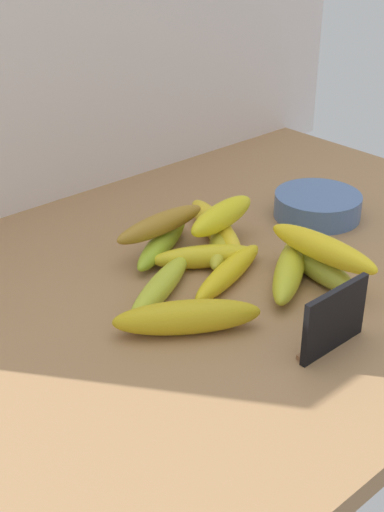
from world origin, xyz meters
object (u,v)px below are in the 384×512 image
banana_0 (215,226)px  banana_2 (228,272)px  banana_6 (162,243)px  banana_11 (161,224)px  chalkboard_sign (334,321)px  banana_10 (323,248)px  banana_8 (290,269)px  banana_5 (318,268)px  banana_4 (160,287)px  banana_7 (220,241)px  banana_3 (205,256)px  banana_1 (187,317)px  banana_9 (222,216)px  fruit_bowl (318,205)px

banana_0 → banana_2: (-8.20, -11.31, -0.36)cm
banana_2 → banana_6: banana_6 is taller
banana_11 → chalkboard_sign: bearing=-90.2°
banana_10 → banana_8: bearing=131.8°
banana_5 → banana_10: (-0.75, -0.95, 3.73)cm
banana_4 → banana_7: bearing=15.6°
banana_3 → banana_4: (-10.37, -2.20, -0.06)cm
banana_0 → banana_3: bearing=-142.3°
banana_0 → banana_3: size_ratio=1.25×
banana_5 → banana_11: size_ratio=0.91×
banana_7 → banana_8: 13.22cm
banana_1 → banana_11: 21.33cm
banana_6 → banana_7: size_ratio=1.02×
chalkboard_sign → banana_9: chalkboard_sign is taller
chalkboard_sign → banana_10: bearing=44.3°
banana_7 → banana_10: size_ratio=0.96×
banana_1 → banana_3: (13.06, 10.72, -0.47)cm
banana_4 → banana_7: (15.50, 4.34, -0.05)cm
banana_0 → banana_10: 20.44cm
banana_9 → banana_6: bearing=152.0°
chalkboard_sign → banana_7: bearing=74.7°
banana_3 → banana_9: (6.35, 3.15, 3.47)cm
banana_5 → fruit_bowl: bearing=39.5°
fruit_bowl → banana_10: (-17.00, -14.35, 3.56)cm
banana_8 → banana_6: bearing=112.7°
banana_1 → banana_4: (2.69, 8.52, -0.54)cm
banana_2 → banana_4: size_ratio=1.01×
fruit_bowl → banana_2: 26.94cm
banana_5 → banana_3: bearing=125.6°
banana_4 → banana_11: 13.06cm
banana_5 → banana_11: bearing=119.5°
chalkboard_sign → banana_7: chalkboard_sign is taller
banana_4 → banana_5: (19.86, -11.08, 0.19)cm
banana_1 → banana_5: banana_1 is taller
banana_8 → banana_7: bearing=93.3°
banana_0 → banana_2: size_ratio=1.10×
chalkboard_sign → fruit_bowl: 37.71cm
fruit_bowl → banana_8: bearing=-150.6°
banana_7 → fruit_bowl: bearing=-5.6°
chalkboard_sign → banana_9: size_ratio=0.73×
banana_5 → banana_9: bearing=100.8°
banana_11 → banana_5: bearing=-60.5°
banana_1 → banana_10: 22.34cm
banana_4 → banana_9: (16.73, 5.35, 3.53)cm
banana_9 → banana_10: size_ratio=0.84×
chalkboard_sign → banana_9: 29.48cm
banana_0 → banana_7: bearing=-123.4°
banana_4 → banana_10: 22.92cm
fruit_bowl → banana_9: banana_9 is taller
banana_0 → banana_10: (1.15, -20.09, 3.61)cm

